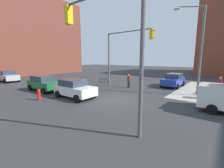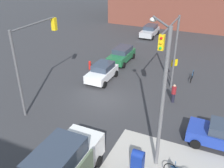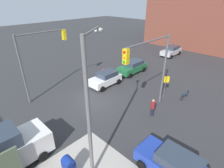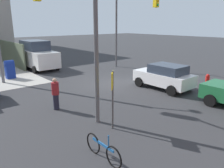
# 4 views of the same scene
# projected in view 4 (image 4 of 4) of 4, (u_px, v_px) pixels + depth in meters

# --- Properties ---
(ground_plane) EXTENTS (120.00, 120.00, 0.00)m
(ground_plane) POSITION_uv_depth(u_px,v_px,m) (110.00, 83.00, 15.66)
(ground_plane) COLOR #333335
(traffic_signal_nw_corner) EXTENTS (5.82, 0.36, 6.50)m
(traffic_signal_nw_corner) POSITION_uv_depth(u_px,v_px,m) (67.00, 12.00, 9.94)
(traffic_signal_nw_corner) COLOR #59595B
(traffic_signal_nw_corner) RESTS_ON ground
(traffic_signal_se_corner) EXTENTS (4.98, 0.36, 6.50)m
(traffic_signal_se_corner) POSITION_uv_depth(u_px,v_px,m) (131.00, 18.00, 19.16)
(traffic_signal_se_corner) COLOR #59595B
(traffic_signal_se_corner) RESTS_ON ground
(warning_sign_two_way) EXTENTS (0.48, 0.48, 2.40)m
(warning_sign_two_way) POSITION_uv_depth(u_px,v_px,m) (113.00, 90.00, 8.50)
(warning_sign_two_way) COLOR #4C4C4C
(warning_sign_two_way) RESTS_ON ground
(mailbox_blue) EXTENTS (0.56, 0.64, 1.43)m
(mailbox_blue) POSITION_uv_depth(u_px,v_px,m) (10.00, 69.00, 16.89)
(mailbox_blue) COLOR navy
(mailbox_blue) RESTS_ON ground
(fire_hydrant) EXTENTS (0.26, 0.26, 0.94)m
(fire_hydrant) POSITION_uv_depth(u_px,v_px,m) (207.00, 81.00, 14.47)
(fire_hydrant) COLOR red
(fire_hydrant) RESTS_ON ground
(hatchback_white) EXTENTS (3.83, 2.02, 1.62)m
(hatchback_white) POSITION_uv_depth(u_px,v_px,m) (165.00, 76.00, 14.21)
(hatchback_white) COLOR white
(hatchback_white) RESTS_ON ground
(van_white_delivery) EXTENTS (5.40, 2.32, 2.62)m
(van_white_delivery) POSITION_uv_depth(u_px,v_px,m) (37.00, 55.00, 20.57)
(van_white_delivery) COLOR white
(van_white_delivery) RESTS_ON ground
(pedestrian_waiting) EXTENTS (0.36, 0.36, 1.60)m
(pedestrian_waiting) POSITION_uv_depth(u_px,v_px,m) (56.00, 93.00, 10.73)
(pedestrian_waiting) COLOR maroon
(pedestrian_waiting) RESTS_ON ground
(bicycle_at_crosswalk) EXTENTS (1.75, 0.05, 0.97)m
(bicycle_at_crosswalk) POSITION_uv_depth(u_px,v_px,m) (103.00, 149.00, 6.83)
(bicycle_at_crosswalk) COLOR black
(bicycle_at_crosswalk) RESTS_ON ground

